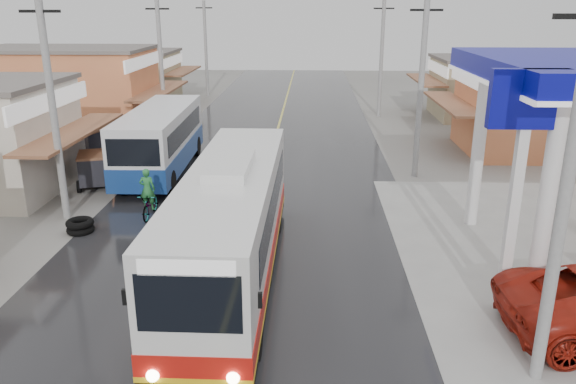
% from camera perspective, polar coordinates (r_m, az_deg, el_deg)
% --- Properties ---
extents(ground, '(120.00, 120.00, 0.00)m').
position_cam_1_polar(ground, '(13.01, -7.84, -17.42)').
color(ground, slate).
rests_on(ground, ground).
extents(road, '(12.00, 90.00, 0.02)m').
position_cam_1_polar(road, '(26.55, -2.32, 1.83)').
color(road, black).
rests_on(road, ground).
extents(centre_line, '(0.15, 90.00, 0.01)m').
position_cam_1_polar(centre_line, '(26.54, -2.33, 1.86)').
color(centre_line, '#D8CC4C').
rests_on(centre_line, road).
extents(shopfronts_left, '(11.00, 44.00, 5.20)m').
position_cam_1_polar(shopfronts_left, '(33.02, -25.03, 3.39)').
color(shopfronts_left, tan).
rests_on(shopfronts_left, ground).
extents(utility_poles_left, '(1.60, 50.00, 8.00)m').
position_cam_1_polar(utility_poles_left, '(28.90, -16.15, 2.47)').
color(utility_poles_left, gray).
rests_on(utility_poles_left, ground).
extents(utility_poles_right, '(1.60, 36.00, 8.00)m').
position_cam_1_polar(utility_poles_right, '(26.91, 12.71, 1.59)').
color(utility_poles_right, gray).
rests_on(utility_poles_right, ground).
extents(coach_bus, '(2.70, 11.33, 3.53)m').
position_cam_1_polar(coach_bus, '(16.07, -5.68, -3.12)').
color(coach_bus, silver).
rests_on(coach_bus, road).
extents(second_bus, '(2.67, 9.11, 3.00)m').
position_cam_1_polar(second_bus, '(27.08, -12.82, 5.24)').
color(second_bus, silver).
rests_on(second_bus, road).
extents(cyclist, '(0.63, 1.80, 1.94)m').
position_cam_1_polar(cyclist, '(21.61, -13.88, -0.88)').
color(cyclist, black).
rests_on(cyclist, ground).
extents(tricycle_near, '(1.83, 2.12, 1.52)m').
position_cam_1_polar(tricycle_near, '(25.80, -19.16, 2.30)').
color(tricycle_near, '#26262D').
rests_on(tricycle_near, ground).
extents(tricycle_far, '(2.03, 2.57, 1.73)m').
position_cam_1_polar(tricycle_far, '(30.10, -19.38, 4.71)').
color(tricycle_far, '#26262D').
rests_on(tricycle_far, ground).
extents(tyre_stack, '(0.96, 0.96, 0.49)m').
position_cam_1_polar(tyre_stack, '(20.98, -20.36, -3.26)').
color(tyre_stack, black).
rests_on(tyre_stack, ground).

